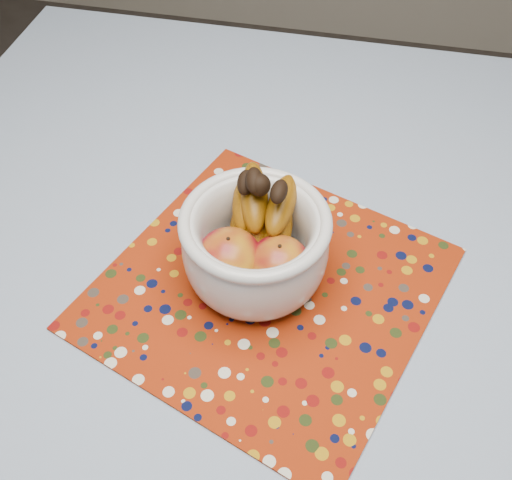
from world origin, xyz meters
TOP-DOWN VIEW (x-y plane):
  - table at (0.00, 0.00)m, footprint 1.20×1.20m
  - tablecloth at (0.00, 0.00)m, footprint 1.32×1.32m
  - placemat at (-0.00, -0.02)m, footprint 0.55×0.55m
  - fruit_bowl at (-0.03, 0.00)m, footprint 0.20×0.21m

SIDE VIEW (x-z plane):
  - table at x=0.00m, z-range 0.30..1.05m
  - tablecloth at x=0.00m, z-range 0.75..0.76m
  - placemat at x=0.00m, z-range 0.76..0.76m
  - fruit_bowl at x=-0.03m, z-range 0.75..0.92m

